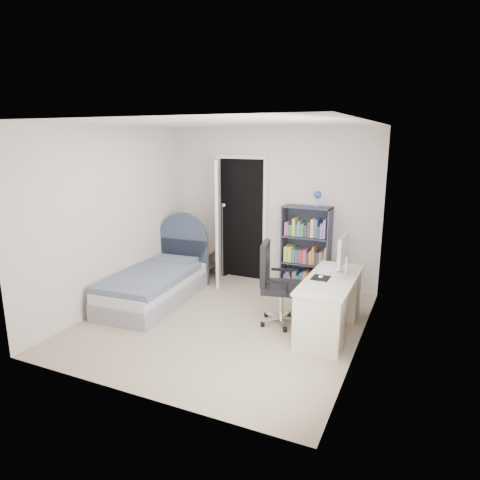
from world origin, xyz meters
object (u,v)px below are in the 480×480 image
at_px(bed, 157,283).
at_px(office_chair, 275,280).
at_px(nightstand, 204,255).
at_px(desk, 330,302).
at_px(bookcase, 307,253).
at_px(floor_lamp, 223,247).

height_order(bed, office_chair, bed).
relative_size(nightstand, office_chair, 0.51).
height_order(nightstand, office_chair, office_chair).
height_order(desk, office_chair, desk).
xyz_separation_m(bed, office_chair, (1.84, -0.03, 0.32)).
relative_size(bed, nightstand, 3.60).
bearing_deg(bookcase, nightstand, -179.36).
bearing_deg(bed, office_chair, -1.04).
relative_size(nightstand, desk, 0.38).
xyz_separation_m(bed, nightstand, (0.05, 1.34, 0.09)).
bearing_deg(desk, bookcase, 116.97).
distance_m(bed, desk, 2.55).
relative_size(bed, office_chair, 1.84).
bearing_deg(nightstand, bed, -92.00).
xyz_separation_m(nightstand, bookcase, (1.82, 0.02, 0.24)).
distance_m(nightstand, bookcase, 1.83).
distance_m(bed, office_chair, 1.87).
bearing_deg(floor_lamp, bed, -105.09).
height_order(nightstand, floor_lamp, floor_lamp).
bearing_deg(office_chair, nightstand, 142.66).
relative_size(nightstand, bookcase, 0.35).
bearing_deg(office_chair, bed, 178.96).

